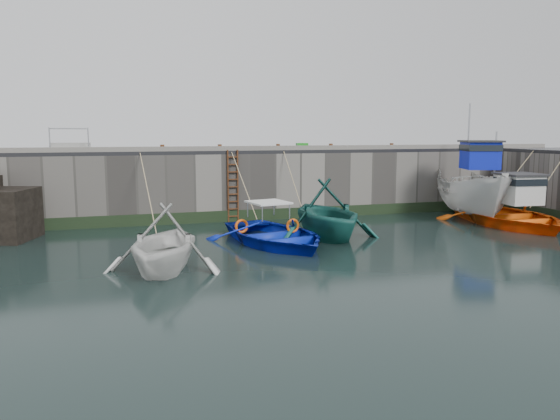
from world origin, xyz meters
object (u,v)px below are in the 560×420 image
object	(u,v)px
boat_near_white	(165,270)
boat_near_blacktrim	(326,237)
boat_near_blue	(275,244)
fish_crate	(302,146)
bollard_b	(220,147)
bollard_a	(162,148)
bollard_e	(392,146)
bollard_d	(331,147)
ladder	(233,186)
boat_far_white	(474,194)
boat_far_orange	(509,215)
bollard_c	(278,147)

from	to	relation	value
boat_near_white	boat_near_blacktrim	size ratio (longest dim) A/B	0.88
boat_near_blue	fish_crate	distance (m)	8.31
bollard_b	bollard_a	bearing A→B (deg)	180.00
fish_crate	bollard_b	world-z (taller)	fish_crate
boat_near_blue	boat_near_blacktrim	size ratio (longest dim) A/B	1.16
bollard_e	bollard_d	bearing A→B (deg)	180.00
ladder	boat_near_white	size ratio (longest dim) A/B	0.75
bollard_b	bollard_d	bearing A→B (deg)	0.00
boat_far_white	bollard_d	xyz separation A→B (m)	(-6.08, 2.67, 2.18)
ladder	bollard_d	bearing A→B (deg)	4.00
bollard_a	bollard_e	xyz separation A→B (m)	(11.00, 0.00, 0.00)
boat_far_orange	bollard_c	distance (m)	10.54
boat_near_blue	boat_far_orange	distance (m)	10.84
ladder	bollard_d	world-z (taller)	bollard_d
boat_near_blue	boat_far_white	world-z (taller)	boat_far_white
boat_near_white	boat_far_white	xyz separation A→B (m)	(14.65, 5.56, 1.12)
bollard_a	bollard_b	size ratio (longest dim) A/B	1.00
bollard_c	bollard_b	bearing A→B (deg)	180.00
boat_near_white	boat_near_blue	distance (m)	4.92
boat_near_white	boat_far_orange	distance (m)	15.35
ladder	boat_near_white	bearing A→B (deg)	-115.51
boat_near_blacktrim	bollard_c	distance (m)	6.03
bollard_d	bollard_b	bearing A→B (deg)	180.00
boat_far_orange	bollard_d	distance (m)	8.44
boat_near_blue	boat_near_blacktrim	xyz separation A→B (m)	(2.20, 0.53, 0.00)
ladder	fish_crate	size ratio (longest dim) A/B	6.00
fish_crate	bollard_b	distance (m)	4.48
bollard_c	boat_near_white	bearing A→B (deg)	-125.94
boat_near_blacktrim	bollard_c	size ratio (longest dim) A/B	17.21
boat_near_blue	bollard_d	distance (m)	7.84
ladder	boat_near_white	xyz separation A→B (m)	(-3.77, -7.90, -1.59)
boat_far_white	fish_crate	bearing A→B (deg)	170.02
bollard_e	boat_near_blue	bearing A→B (deg)	-143.88
fish_crate	bollard_c	xyz separation A→B (m)	(-1.60, -1.25, -0.00)
boat_near_white	bollard_c	bearing A→B (deg)	71.54
bollard_a	bollard_d	distance (m)	7.80
boat_far_white	bollard_b	world-z (taller)	boat_far_white
boat_near_white	bollard_e	distance (m)	14.74
ladder	bollard_d	size ratio (longest dim) A/B	11.43
boat_near_blue	bollard_d	size ratio (longest dim) A/B	19.99
boat_near_white	boat_far_white	distance (m)	15.71
boat_near_blacktrim	bollard_d	xyz separation A→B (m)	(2.23, 5.03, 3.30)
ladder	boat_far_white	size ratio (longest dim) A/B	0.43
bollard_a	bollard_b	world-z (taller)	same
ladder	bollard_b	world-z (taller)	bollard_b
boat_near_blue	bollard_c	distance (m)	6.72
bollard_b	fish_crate	bearing A→B (deg)	16.20
bollard_a	bollard_c	bearing A→B (deg)	0.00
boat_near_blue	bollard_a	xyz separation A→B (m)	(-3.37, 5.57, 3.30)
boat_near_blue	bollard_a	world-z (taller)	bollard_a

